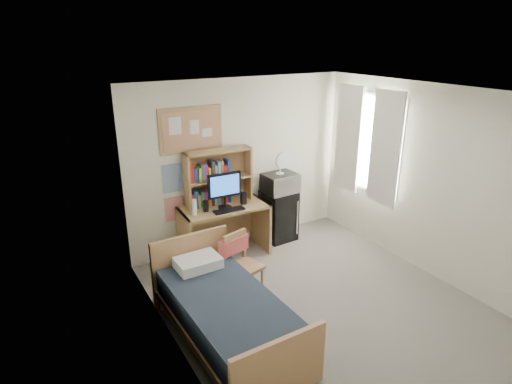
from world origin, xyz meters
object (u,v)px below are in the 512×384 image
desk (224,231)px  desk_chair (245,266)px  speaker_left (206,206)px  speaker_right (243,198)px  bed (228,319)px  microwave (280,183)px  desk_fan (280,164)px  mini_fridge (278,215)px  monitor (225,190)px  bulletin_board (191,129)px

desk → desk_chair: size_ratio=1.52×
speaker_left → speaker_right: 0.60m
bed → microwave: size_ratio=3.74×
desk → speaker_left: (-0.30, -0.05, 0.48)m
desk_chair → desk_fan: size_ratio=2.60×
mini_fridge → monitor: (-1.03, -0.14, 0.66)m
desk → mini_fridge: mini_fridge is taller
bulletin_board → microwave: size_ratio=1.82×
desk_chair → desk: bearing=61.4°
mini_fridge → desk_fan: 0.87m
speaker_right → desk_fan: size_ratio=0.55×
bed → desk_fan: 2.78m
mini_fridge → speaker_right: speaker_right is taller
speaker_right → microwave: microwave is taller
microwave → desk_fan: 0.31m
bulletin_board → desk_fan: bearing=-11.2°
desk → mini_fridge: (1.02, 0.08, 0.01)m
speaker_right → microwave: bearing=12.4°
bed → microwave: microwave is taller
bulletin_board → speaker_right: (0.61, -0.40, -1.03)m
speaker_right → microwave: 0.74m
desk_fan → bulletin_board: bearing=165.8°
monitor → desk_fan: desk_fan is taller
speaker_left → speaker_right: size_ratio=0.88×
monitor → bed: bearing=-113.5°
speaker_left → speaker_right: bearing=0.0°
desk_chair → speaker_right: size_ratio=4.71×
bed → speaker_right: 2.11m
desk_chair → speaker_right: 1.26m
bed → monitor: monitor is taller
mini_fridge → bulletin_board: bearing=166.6°
desk_chair → microwave: size_ratio=1.63×
bulletin_board → desk: 1.58m
speaker_left → desk_fan: desk_fan is taller
bulletin_board → speaker_right: size_ratio=5.23×
bulletin_board → desk: bulletin_board is taller
bed → desk_fan: desk_fan is taller
mini_fridge → speaker_left: size_ratio=5.21×
monitor → desk: bearing=90.0°
desk → bed: (-0.82, -1.75, -0.14)m
bulletin_board → desk_fan: size_ratio=2.89×
bulletin_board → desk_chair: 2.07m
speaker_left → bed: bearing=-104.6°
mini_fridge → speaker_left: bearing=-177.5°
bed → desk_fan: (1.84, 1.81, 1.02)m
mini_fridge → speaker_left: (-1.33, -0.13, 0.47)m
desk_chair → bed: 0.87m
bulletin_board → speaker_left: size_ratio=5.96×
desk → desk_chair: bearing=-100.7°
bulletin_board → monitor: 0.98m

